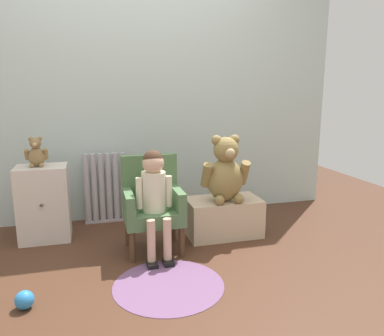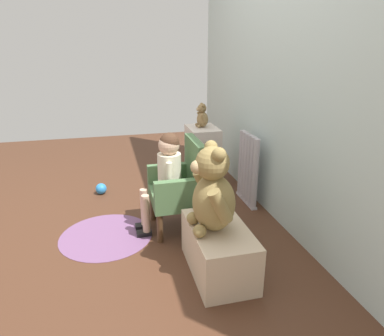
{
  "view_description": "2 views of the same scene",
  "coord_description": "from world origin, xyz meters",
  "px_view_note": "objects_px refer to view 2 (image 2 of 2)",
  "views": [
    {
      "loc": [
        -0.38,
        -2.06,
        1.17
      ],
      "look_at": [
        0.33,
        0.54,
        0.59
      ],
      "focal_mm": 35.0,
      "sensor_mm": 36.0,
      "label": 1
    },
    {
      "loc": [
        2.31,
        0.04,
        1.32
      ],
      "look_at": [
        0.25,
        0.56,
        0.56
      ],
      "focal_mm": 32.0,
      "sensor_mm": 36.0,
      "label": 2
    }
  ],
  "objects_px": {
    "small_dresser": "(202,157)",
    "large_teddy_bear": "(213,193)",
    "toy_ball": "(101,189)",
    "child_armchair": "(181,185)",
    "low_bench": "(219,250)",
    "floor_rug": "(106,236)",
    "small_teddy_bear": "(202,117)",
    "child_figure": "(166,168)",
    "radiator": "(248,169)"
  },
  "relations": [
    {
      "from": "low_bench",
      "to": "small_teddy_bear",
      "type": "xyz_separation_m",
      "value": [
        -1.4,
        0.28,
        0.54
      ]
    },
    {
      "from": "child_armchair",
      "to": "large_teddy_bear",
      "type": "bearing_deg",
      "value": 5.91
    },
    {
      "from": "child_armchair",
      "to": "toy_ball",
      "type": "distance_m",
      "value": 1.04
    },
    {
      "from": "floor_rug",
      "to": "small_dresser",
      "type": "bearing_deg",
      "value": 129.41
    },
    {
      "from": "child_armchair",
      "to": "large_teddy_bear",
      "type": "height_order",
      "value": "large_teddy_bear"
    },
    {
      "from": "low_bench",
      "to": "floor_rug",
      "type": "xyz_separation_m",
      "value": [
        -0.59,
        -0.67,
        -0.15
      ]
    },
    {
      "from": "child_armchair",
      "to": "child_figure",
      "type": "height_order",
      "value": "child_figure"
    },
    {
      "from": "radiator",
      "to": "small_teddy_bear",
      "type": "relative_size",
      "value": 2.72
    },
    {
      "from": "large_teddy_bear",
      "to": "small_dresser",
      "type": "bearing_deg",
      "value": 166.58
    },
    {
      "from": "floor_rug",
      "to": "small_teddy_bear",
      "type": "bearing_deg",
      "value": 130.23
    },
    {
      "from": "small_dresser",
      "to": "small_teddy_bear",
      "type": "height_order",
      "value": "small_teddy_bear"
    },
    {
      "from": "large_teddy_bear",
      "to": "toy_ball",
      "type": "height_order",
      "value": "large_teddy_bear"
    },
    {
      "from": "large_teddy_bear",
      "to": "child_armchair",
      "type": "bearing_deg",
      "value": -174.09
    },
    {
      "from": "small_teddy_bear",
      "to": "toy_ball",
      "type": "distance_m",
      "value": 1.18
    },
    {
      "from": "radiator",
      "to": "low_bench",
      "type": "bearing_deg",
      "value": -31.98
    },
    {
      "from": "low_bench",
      "to": "floor_rug",
      "type": "relative_size",
      "value": 0.87
    },
    {
      "from": "child_figure",
      "to": "small_teddy_bear",
      "type": "relative_size",
      "value": 3.31
    },
    {
      "from": "child_armchair",
      "to": "floor_rug",
      "type": "relative_size",
      "value": 1.02
    },
    {
      "from": "child_armchair",
      "to": "child_figure",
      "type": "bearing_deg",
      "value": -90.0
    },
    {
      "from": "large_teddy_bear",
      "to": "toy_ball",
      "type": "distance_m",
      "value": 1.61
    },
    {
      "from": "child_armchair",
      "to": "toy_ball",
      "type": "xyz_separation_m",
      "value": [
        -0.8,
        -0.6,
        -0.3
      ]
    },
    {
      "from": "child_figure",
      "to": "small_teddy_bear",
      "type": "height_order",
      "value": "small_teddy_bear"
    },
    {
      "from": "small_dresser",
      "to": "large_teddy_bear",
      "type": "bearing_deg",
      "value": -13.42
    },
    {
      "from": "child_figure",
      "to": "radiator",
      "type": "bearing_deg",
      "value": 111.59
    },
    {
      "from": "child_figure",
      "to": "toy_ball",
      "type": "bearing_deg",
      "value": -148.39
    },
    {
      "from": "radiator",
      "to": "small_dresser",
      "type": "bearing_deg",
      "value": -149.97
    },
    {
      "from": "radiator",
      "to": "low_bench",
      "type": "distance_m",
      "value": 1.07
    },
    {
      "from": "child_armchair",
      "to": "child_figure",
      "type": "relative_size",
      "value": 0.92
    },
    {
      "from": "low_bench",
      "to": "radiator",
      "type": "bearing_deg",
      "value": 148.02
    },
    {
      "from": "low_bench",
      "to": "toy_ball",
      "type": "bearing_deg",
      "value": -153.13
    },
    {
      "from": "child_armchair",
      "to": "low_bench",
      "type": "bearing_deg",
      "value": 9.97
    },
    {
      "from": "large_teddy_bear",
      "to": "floor_rug",
      "type": "xyz_separation_m",
      "value": [
        -0.59,
        -0.63,
        -0.53
      ]
    },
    {
      "from": "child_armchair",
      "to": "small_teddy_bear",
      "type": "height_order",
      "value": "small_teddy_bear"
    },
    {
      "from": "child_armchair",
      "to": "floor_rug",
      "type": "bearing_deg",
      "value": -90.01
    },
    {
      "from": "large_teddy_bear",
      "to": "small_teddy_bear",
      "type": "xyz_separation_m",
      "value": [
        -1.39,
        0.33,
        0.16
      ]
    },
    {
      "from": "radiator",
      "to": "child_armchair",
      "type": "height_order",
      "value": "child_armchair"
    },
    {
      "from": "floor_rug",
      "to": "toy_ball",
      "type": "xyz_separation_m",
      "value": [
        -0.8,
        -0.03,
        0.05
      ]
    },
    {
      "from": "child_armchair",
      "to": "low_bench",
      "type": "height_order",
      "value": "child_armchair"
    },
    {
      "from": "small_dresser",
      "to": "small_teddy_bear",
      "type": "xyz_separation_m",
      "value": [
        -0.02,
        -0.0,
        0.39
      ]
    },
    {
      "from": "small_teddy_bear",
      "to": "small_dresser",
      "type": "bearing_deg",
      "value": 1.26
    },
    {
      "from": "small_dresser",
      "to": "low_bench",
      "type": "height_order",
      "value": "small_dresser"
    },
    {
      "from": "small_dresser",
      "to": "large_teddy_bear",
      "type": "height_order",
      "value": "large_teddy_bear"
    },
    {
      "from": "floor_rug",
      "to": "toy_ball",
      "type": "relative_size",
      "value": 6.61
    },
    {
      "from": "toy_ball",
      "to": "child_armchair",
      "type": "bearing_deg",
      "value": 36.93
    },
    {
      "from": "radiator",
      "to": "small_teddy_bear",
      "type": "xyz_separation_m",
      "value": [
        -0.5,
        -0.28,
        0.38
      ]
    },
    {
      "from": "small_teddy_bear",
      "to": "floor_rug",
      "type": "distance_m",
      "value": 1.43
    },
    {
      "from": "low_bench",
      "to": "small_dresser",
      "type": "bearing_deg",
      "value": 168.36
    },
    {
      "from": "child_figure",
      "to": "child_armchair",
      "type": "bearing_deg",
      "value": 90.0
    },
    {
      "from": "small_dresser",
      "to": "child_armchair",
      "type": "relative_size",
      "value": 0.85
    },
    {
      "from": "child_figure",
      "to": "floor_rug",
      "type": "distance_m",
      "value": 0.67
    }
  ]
}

